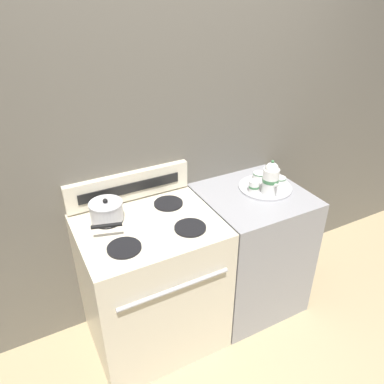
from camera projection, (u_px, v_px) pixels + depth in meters
The scene contains 11 objects.
ground_plane at pixel (199, 315), 2.70m from camera, with size 6.00×6.00×0.00m, color tan.
wall_back at pixel (174, 159), 2.42m from camera, with size 6.00×0.05×2.20m.
stove at pixel (153, 284), 2.34m from camera, with size 0.80×0.67×0.92m.
control_panel at pixel (129, 186), 2.29m from camera, with size 0.78×0.05×0.18m.
side_counter at pixel (249, 249), 2.63m from camera, with size 0.66×0.64×0.91m.
saucepan at pixel (107, 211), 2.11m from camera, with size 0.22×0.29×0.13m.
serving_tray at pixel (265, 187), 2.47m from camera, with size 0.35×0.35×0.01m.
teapot at pixel (271, 178), 2.34m from camera, with size 0.10×0.17×0.23m.
teacup_left at pixel (259, 176), 2.54m from camera, with size 0.13×0.13×0.05m.
teacup_right at pixel (279, 181), 2.48m from camera, with size 0.13×0.13×0.05m.
creamer_jug at pixel (254, 186), 2.39m from camera, with size 0.07×0.07×0.08m.
Camera 1 is at (-0.93, -1.65, 2.12)m, focal length 35.00 mm.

